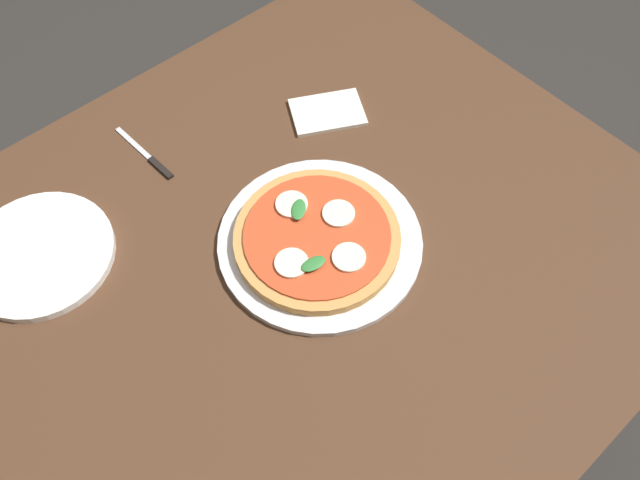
# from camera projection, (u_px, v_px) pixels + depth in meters

# --- Properties ---
(ground_plane) EXTENTS (6.00, 6.00, 0.00)m
(ground_plane) POSITION_uv_depth(u_px,v_px,m) (311.00, 394.00, 1.62)
(ground_plane) COLOR #2D2B28
(dining_table) EXTENTS (1.13, 1.01, 0.70)m
(dining_table) POSITION_uv_depth(u_px,v_px,m) (307.00, 277.00, 1.11)
(dining_table) COLOR #4C301E
(dining_table) RESTS_ON ground_plane
(serving_tray) EXTENTS (0.33, 0.33, 0.01)m
(serving_tray) POSITION_uv_depth(u_px,v_px,m) (320.00, 241.00, 1.03)
(serving_tray) COLOR silver
(serving_tray) RESTS_ON dining_table
(pizza) EXTENTS (0.26, 0.26, 0.03)m
(pizza) POSITION_uv_depth(u_px,v_px,m) (317.00, 238.00, 1.01)
(pizza) COLOR tan
(pizza) RESTS_ON serving_tray
(plate_white) EXTENTS (0.23, 0.23, 0.01)m
(plate_white) POSITION_uv_depth(u_px,v_px,m) (40.00, 254.00, 1.01)
(plate_white) COLOR white
(plate_white) RESTS_ON dining_table
(napkin) EXTENTS (0.16, 0.14, 0.01)m
(napkin) POSITION_uv_depth(u_px,v_px,m) (327.00, 112.00, 1.18)
(napkin) COLOR white
(napkin) RESTS_ON dining_table
(knife) EXTENTS (0.02, 0.16, 0.01)m
(knife) POSITION_uv_depth(u_px,v_px,m) (151.00, 159.00, 1.12)
(knife) COLOR black
(knife) RESTS_ON dining_table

